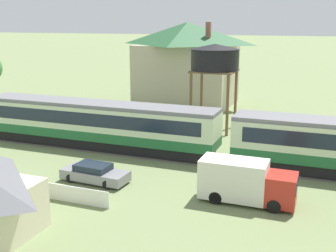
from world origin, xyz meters
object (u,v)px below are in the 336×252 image
station_house_dark_green_roof (187,63)px  delivery_truck_red (245,181)px  passenger_train (99,122)px  water_tower (215,59)px  parked_car_grey (95,173)px

station_house_dark_green_roof → delivery_truck_red: station_house_dark_green_roof is taller
passenger_train → water_tower: water_tower is taller
passenger_train → parked_car_grey: 8.46m
parked_car_grey → delivery_truck_red: size_ratio=0.83×
parked_car_grey → delivery_truck_red: (10.23, 0.33, 0.71)m
passenger_train → delivery_truck_red: size_ratio=11.78×
passenger_train → parked_car_grey: bearing=-62.5°
station_house_dark_green_roof → delivery_truck_red: bearing=-65.3°
station_house_dark_green_roof → water_tower: 13.98m
station_house_dark_green_roof → delivery_truck_red: 31.71m
water_tower → station_house_dark_green_roof: bearing=119.4°
water_tower → parked_car_grey: bearing=-103.1°
passenger_train → station_house_dark_green_roof: station_house_dark_green_roof is taller
water_tower → delivery_truck_red: size_ratio=1.49×
station_house_dark_green_roof → delivery_truck_red: (13.15, -28.55, -4.16)m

